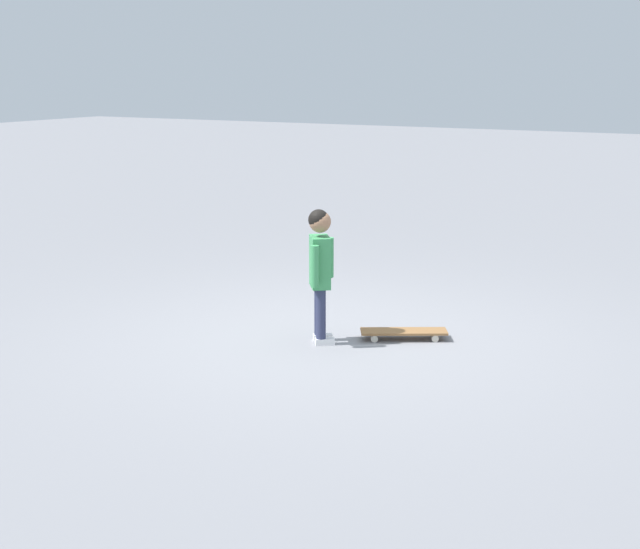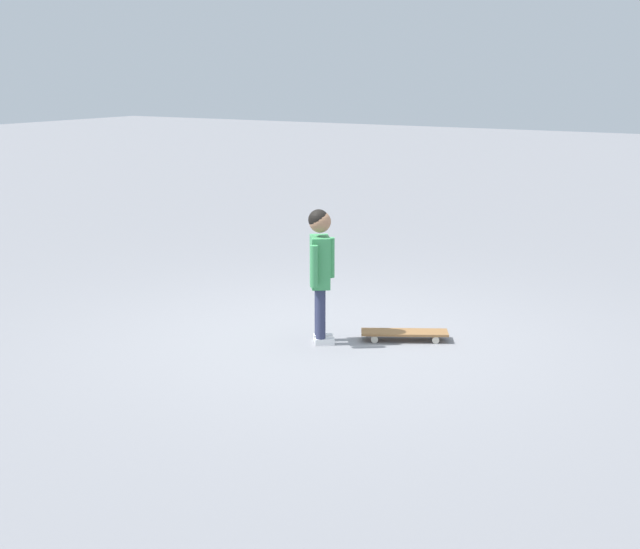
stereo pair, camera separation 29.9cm
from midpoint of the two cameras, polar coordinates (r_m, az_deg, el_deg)
name	(u,v)px [view 2 (the right image)]	position (r m, az deg, el deg)	size (l,w,h in m)	color
ground_plane	(330,337)	(7.43, 1.80, -3.91)	(50.00, 50.00, 0.00)	gray
child_person	(320,261)	(7.14, 1.21, 0.83)	(0.27, 0.40, 1.06)	#2D3351
skateboard	(405,333)	(7.39, 6.40, -3.62)	(0.69, 0.50, 0.07)	olive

